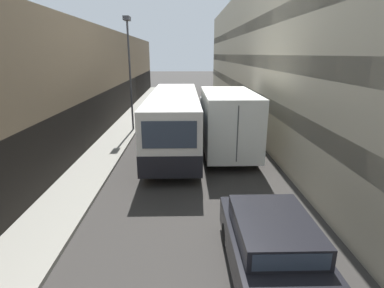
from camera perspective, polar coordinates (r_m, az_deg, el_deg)
The scene contains 8 objects.
ground_plane at distance 15.86m, azimuth -0.42°, elevation -1.11°, with size 150.00×150.00×0.00m, color #33302D.
sidewalk_left at distance 16.36m, azimuth -15.80°, elevation -0.96°, with size 1.89×60.00×0.13m.
building_left_shopfront at distance 16.40m, azimuth -23.62°, elevation 8.71°, with size 2.40×60.00×6.52m.
building_right_apartment at distance 16.03m, azimuth 18.95°, elevation 15.42°, with size 2.40×60.00×9.52m.
car_hatchback at distance 7.23m, azimuth 15.16°, elevation -18.71°, with size 1.88×4.20×1.46m.
bus at distance 15.83m, azimuth -3.39°, elevation 4.66°, with size 2.44×10.36×2.93m.
box_truck at distance 15.42m, azimuth 6.53°, elevation 4.68°, with size 2.39×7.25×3.15m.
street_lamp at distance 19.47m, azimuth -11.93°, elevation 16.50°, with size 0.36×0.80×6.88m.
Camera 1 is at (-0.25, -0.09, 4.88)m, focal length 28.00 mm.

